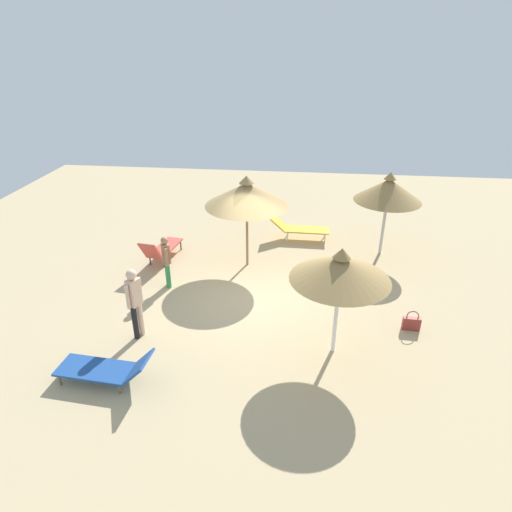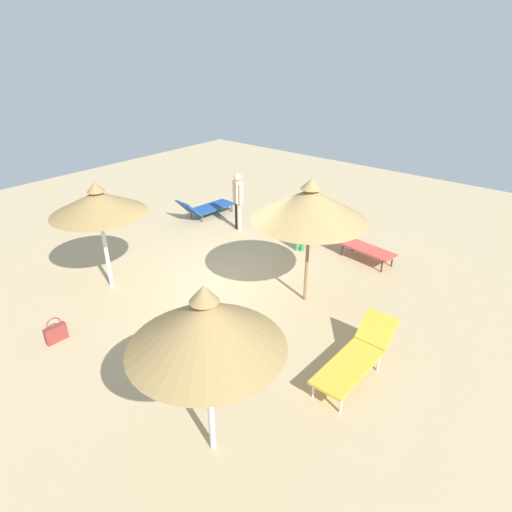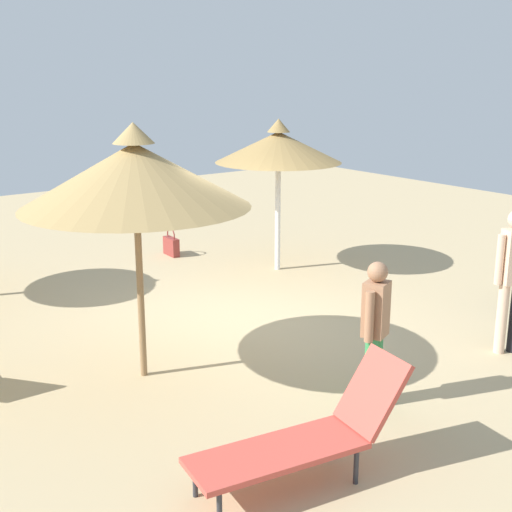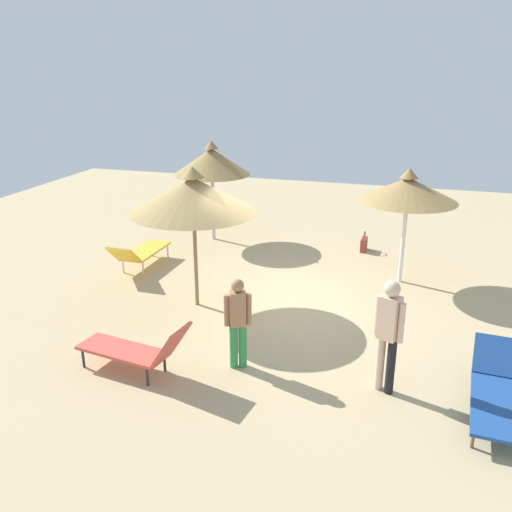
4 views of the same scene
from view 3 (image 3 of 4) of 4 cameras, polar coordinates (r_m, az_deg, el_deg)
The scene contains 6 objects.
ground at distance 9.34m, azimuth -1.97°, elevation -6.26°, with size 24.00×24.00×0.10m, color tan.
parasol_umbrella_back at distance 7.43m, azimuth -9.93°, elevation 6.58°, with size 2.46×2.46×2.83m.
parasol_umbrella_far_right at distance 11.61m, azimuth 1.86°, elevation 8.95°, with size 2.11×2.11×2.57m.
lounge_chair_near_left at distance 5.94m, azimuth 4.32°, elevation -14.37°, with size 0.84×1.98×0.98m.
person_standing_center at distance 7.10m, azimuth 9.78°, elevation -5.75°, with size 0.30×0.41×1.53m.
handbag at distance 12.96m, azimuth -6.99°, elevation 0.87°, with size 0.42×0.15×0.53m.
Camera 3 is at (7.14, -4.97, 3.36)m, focal length 48.58 mm.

